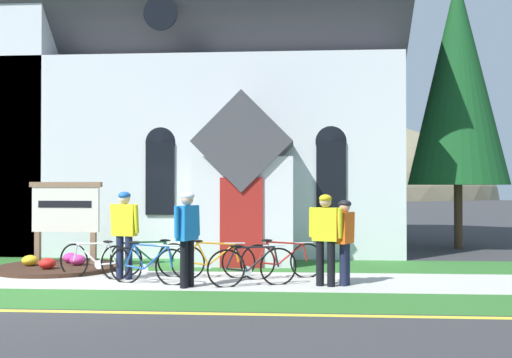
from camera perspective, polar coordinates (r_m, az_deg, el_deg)
name	(u,v)px	position (r m, az deg, el deg)	size (l,w,h in m)	color
ground	(108,265)	(14.87, -14.06, -8.01)	(140.00, 140.00, 0.00)	#333335
sidewalk_slab	(120,279)	(12.48, -12.94, -9.40)	(32.00, 2.40, 0.01)	#B7B5AD
grass_verge	(84,299)	(10.56, -16.26, -10.99)	(32.00, 1.71, 0.01)	#2D6628
church_lawn	(149,264)	(14.73, -10.24, -8.08)	(24.00, 2.31, 0.01)	#2D6628
curb_paint_stripe	(59,311)	(9.64, -18.38, -11.99)	(28.00, 0.16, 0.01)	yellow
church_building	(181,97)	(20.62, -7.25, 7.81)	(13.23, 11.88, 13.32)	silver
church_sign	(66,211)	(14.55, -17.85, -2.97)	(1.76, 0.23, 2.00)	#7F6047
flower_bed	(58,267)	(14.28, -18.50, -8.00)	(2.75, 2.75, 0.34)	#382319
bicycle_blue	(95,260)	(12.72, -15.25, -7.57)	(1.68, 0.57, 0.81)	black
bicycle_white	(213,261)	(12.31, -4.17, -7.84)	(1.73, 0.29, 0.82)	black
bicycle_yellow	(150,259)	(12.73, -10.15, -7.55)	(1.78, 0.25, 0.81)	black
bicycle_orange	(252,266)	(11.32, -0.37, -8.40)	(1.67, 0.63, 0.81)	black
bicycle_red	(282,260)	(12.25, 2.54, -7.81)	(1.71, 0.60, 0.84)	black
bicycle_green	(148,265)	(11.77, -10.31, -8.12)	(1.68, 0.41, 0.84)	black
cyclist_in_orange_jersey	(345,236)	(11.45, 8.53, -5.42)	(0.42, 0.62, 1.64)	#191E38
cyclist_in_red_jersey	(187,230)	(11.19, -6.64, -4.94)	(0.38, 0.68, 1.79)	black
cyclist_in_green_jersey	(124,227)	(12.41, -12.55, -4.53)	(0.65, 0.41, 1.79)	#191E38
cyclist_in_yellow_jersey	(326,232)	(11.30, 6.70, -5.08)	(0.61, 0.43, 1.74)	black
roadside_conifer	(458,79)	(19.37, 18.83, 9.06)	(2.99, 2.99, 8.41)	#4C3823
distant_hill	(257,198)	(94.37, 0.05, -1.87)	(74.13, 44.46, 27.84)	#847A5B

